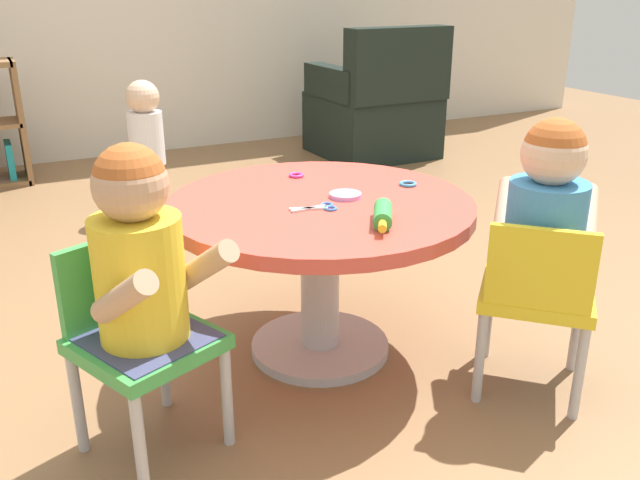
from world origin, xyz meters
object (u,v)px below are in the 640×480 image
(child_chair_right, at_px, (536,295))
(seated_child_right, at_px, (546,213))
(child_chair_left, at_px, (138,336))
(rolling_pin, at_px, (383,214))
(craft_table, at_px, (320,237))
(seated_child_left, at_px, (139,254))
(armchair_dark, at_px, (376,110))
(craft_scissors, at_px, (320,207))
(toddler_standing, at_px, (147,144))

(child_chair_right, bearing_deg, seated_child_right, 45.40)
(child_chair_left, height_order, rolling_pin, rolling_pin)
(craft_table, height_order, seated_child_left, seated_child_left)
(craft_table, xyz_separation_m, child_chair_right, (0.43, -0.47, -0.08))
(craft_table, height_order, armchair_dark, armchair_dark)
(child_chair_left, height_order, seated_child_left, seated_child_left)
(craft_scissors, bearing_deg, child_chair_left, -165.84)
(seated_child_left, relative_size, toddler_standing, 0.76)
(toddler_standing, height_order, rolling_pin, toddler_standing)
(craft_table, xyz_separation_m, child_chair_left, (-0.60, -0.21, -0.08))
(armchair_dark, distance_m, toddler_standing, 1.74)
(child_chair_right, relative_size, rolling_pin, 2.60)
(child_chair_left, distance_m, rolling_pin, 0.70)
(child_chair_right, height_order, seated_child_right, seated_child_right)
(child_chair_left, xyz_separation_m, seated_child_right, (1.06, -0.23, 0.23))
(craft_table, relative_size, armchair_dark, 1.08)
(toddler_standing, xyz_separation_m, craft_scissors, (0.12, -1.67, 0.15))
(child_chair_right, xyz_separation_m, rolling_pin, (-0.37, 0.22, 0.23))
(seated_child_left, height_order, craft_scissors, seated_child_left)
(craft_table, relative_size, child_chair_left, 1.71)
(craft_table, distance_m, craft_scissors, 0.14)
(craft_table, relative_size, toddler_standing, 1.36)
(child_chair_right, height_order, armchair_dark, armchair_dark)
(seated_child_left, relative_size, rolling_pin, 2.47)
(seated_child_right, height_order, armchair_dark, armchair_dark)
(child_chair_right, xyz_separation_m, seated_child_right, (0.03, 0.03, 0.23))
(seated_child_left, bearing_deg, toddler_standing, 76.77)
(seated_child_left, xyz_separation_m, armchair_dark, (2.08, 2.40, -0.22))
(armchair_dark, distance_m, craft_scissors, 2.70)
(craft_table, distance_m, armchair_dark, 2.62)
(seated_child_right, height_order, toddler_standing, seated_child_right)
(toddler_standing, relative_size, craft_scissors, 4.82)
(toddler_standing, xyz_separation_m, rolling_pin, (0.21, -1.85, 0.17))
(seated_child_right, distance_m, armchair_dark, 2.80)
(child_chair_left, xyz_separation_m, child_chair_right, (1.03, -0.26, 0.00))
(seated_child_right, bearing_deg, toddler_standing, 106.64)
(child_chair_left, bearing_deg, armchair_dark, 48.39)
(craft_table, distance_m, seated_child_right, 0.65)
(seated_child_left, bearing_deg, seated_child_right, -10.54)
(craft_table, xyz_separation_m, seated_child_left, (-0.59, -0.25, 0.14))
(child_chair_left, height_order, craft_scissors, child_chair_left)
(seated_child_left, bearing_deg, craft_table, 23.06)
(toddler_standing, bearing_deg, craft_scissors, -85.99)
(seated_child_right, xyz_separation_m, rolling_pin, (-0.40, 0.19, -0.00))
(child_chair_left, distance_m, child_chair_right, 1.06)
(armchair_dark, relative_size, rolling_pin, 4.12)
(craft_table, relative_size, child_chair_right, 1.71)
(rolling_pin, bearing_deg, toddler_standing, 96.51)
(child_chair_right, xyz_separation_m, craft_scissors, (-0.47, 0.40, 0.20))
(seated_child_right, bearing_deg, armchair_dark, 68.21)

